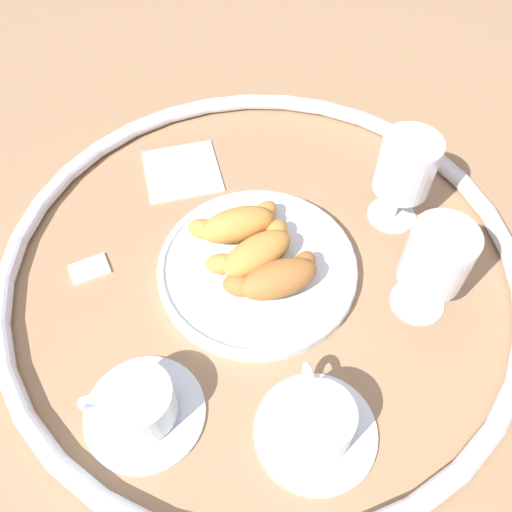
% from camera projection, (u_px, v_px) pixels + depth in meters
% --- Properties ---
extents(ground_plane, '(2.20, 2.20, 0.00)m').
position_uv_depth(ground_plane, '(262.00, 270.00, 0.73)').
color(ground_plane, '#997551').
extents(table_chrome_rim, '(0.69, 0.69, 0.02)m').
position_uv_depth(table_chrome_rim, '(262.00, 265.00, 0.72)').
color(table_chrome_rim, silver).
rests_on(table_chrome_rim, ground_plane).
extents(pastry_plate, '(0.26, 0.26, 0.02)m').
position_uv_depth(pastry_plate, '(256.00, 265.00, 0.72)').
color(pastry_plate, silver).
rests_on(pastry_plate, ground_plane).
extents(croissant_large, '(0.14, 0.07, 0.04)m').
position_uv_depth(croissant_large, '(275.00, 279.00, 0.67)').
color(croissant_large, '#AD6B33').
rests_on(croissant_large, pastry_plate).
extents(croissant_small, '(0.14, 0.08, 0.04)m').
position_uv_depth(croissant_small, '(255.00, 250.00, 0.70)').
color(croissant_small, '#CC893D').
rests_on(croissant_small, pastry_plate).
extents(croissant_extra, '(0.14, 0.07, 0.04)m').
position_uv_depth(croissant_extra, '(237.00, 224.00, 0.72)').
color(croissant_extra, '#CC893D').
rests_on(croissant_extra, pastry_plate).
extents(coffee_cup_near, '(0.14, 0.14, 0.06)m').
position_uv_depth(coffee_cup_near, '(140.00, 405.00, 0.59)').
color(coffee_cup_near, silver).
rests_on(coffee_cup_near, ground_plane).
extents(coffee_cup_far, '(0.14, 0.14, 0.06)m').
position_uv_depth(coffee_cup_far, '(317.00, 423.00, 0.58)').
color(coffee_cup_far, silver).
rests_on(coffee_cup_far, ground_plane).
extents(juice_glass_left, '(0.08, 0.08, 0.14)m').
position_uv_depth(juice_glass_left, '(407.00, 170.00, 0.70)').
color(juice_glass_left, white).
rests_on(juice_glass_left, ground_plane).
extents(juice_glass_right, '(0.08, 0.08, 0.14)m').
position_uv_depth(juice_glass_right, '(436.00, 260.00, 0.62)').
color(juice_glass_right, white).
rests_on(juice_glass_right, ground_plane).
extents(sugar_packet, '(0.05, 0.04, 0.01)m').
position_uv_depth(sugar_packet, '(89.00, 268.00, 0.72)').
color(sugar_packet, white).
rests_on(sugar_packet, ground_plane).
extents(folded_napkin, '(0.13, 0.13, 0.01)m').
position_uv_depth(folded_napkin, '(182.00, 170.00, 0.83)').
color(folded_napkin, silver).
rests_on(folded_napkin, ground_plane).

